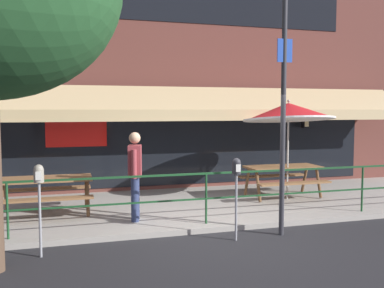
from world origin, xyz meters
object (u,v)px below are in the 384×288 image
at_px(patio_umbrella_centre, 288,112).
at_px(parking_meter_near, 39,182).
at_px(parking_meter_far, 236,174).
at_px(picnic_table_centre, 283,173).
at_px(pedestrian_walking, 135,171).
at_px(street_sign_pole, 283,105).
at_px(picnic_table_left, 46,186).

xyz_separation_m(patio_umbrella_centre, parking_meter_near, (-5.46, -2.35, -1.03)).
relative_size(patio_umbrella_centre, parking_meter_far, 1.68).
relative_size(picnic_table_centre, parking_meter_near, 1.27).
bearing_deg(parking_meter_far, parking_meter_near, 179.04).
height_order(pedestrian_walking, parking_meter_far, pedestrian_walking).
height_order(pedestrian_walking, parking_meter_near, pedestrian_walking).
height_order(picnic_table_centre, street_sign_pole, street_sign_pole).
distance_m(picnic_table_left, patio_umbrella_centre, 5.67).
distance_m(patio_umbrella_centre, pedestrian_walking, 4.08).
height_order(picnic_table_left, parking_meter_near, parking_meter_near).
distance_m(pedestrian_walking, parking_meter_far, 2.08).
height_order(picnic_table_left, pedestrian_walking, pedestrian_walking).
bearing_deg(patio_umbrella_centre, parking_meter_near, -156.72).
bearing_deg(parking_meter_far, picnic_table_centre, 48.91).
bearing_deg(pedestrian_walking, picnic_table_centre, 17.42).
distance_m(picnic_table_centre, parking_meter_near, 6.05).
xyz_separation_m(patio_umbrella_centre, street_sign_pole, (-1.39, -2.32, 0.14)).
bearing_deg(street_sign_pole, parking_meter_near, -179.67).
relative_size(picnic_table_left, street_sign_pole, 0.40).
xyz_separation_m(picnic_table_centre, street_sign_pole, (-1.39, -2.55, 1.61)).
relative_size(patio_umbrella_centre, pedestrian_walking, 1.40).
height_order(parking_meter_near, parking_meter_far, same).
distance_m(picnic_table_centre, street_sign_pole, 3.33).
distance_m(parking_meter_near, street_sign_pole, 4.23).
distance_m(picnic_table_left, parking_meter_near, 2.34).
bearing_deg(picnic_table_left, pedestrian_walking, -28.80).
relative_size(pedestrian_walking, street_sign_pole, 0.38).
distance_m(picnic_table_left, picnic_table_centre, 5.48).
bearing_deg(picnic_table_centre, parking_meter_near, -154.72).
xyz_separation_m(picnic_table_centre, parking_meter_far, (-2.29, -2.63, 0.44)).
bearing_deg(parking_meter_far, street_sign_pole, 4.87).
height_order(picnic_table_left, street_sign_pole, street_sign_pole).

